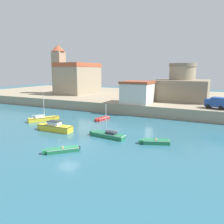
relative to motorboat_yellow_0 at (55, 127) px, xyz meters
The scene contains 13 objects.
ground_plane 8.48m from the motorboat_yellow_0, 39.07° to the right, with size 200.00×200.00×0.00m, color #2D667A.
quay_seawall 37.13m from the motorboat_yellow_0, 79.82° to the left, with size 120.00×40.00×2.26m, color gray.
motorboat_yellow_0 is the anchor object (origin of this frame).
sailboat_green_1 9.12m from the motorboat_yellow_0, ahead, with size 5.76×1.85×4.83m.
sailboat_yellow_2 8.07m from the motorboat_yellow_0, 146.76° to the left, with size 3.97×5.43×5.17m.
dinghy_green_3 9.60m from the motorboat_yellow_0, 44.75° to the right, with size 3.63×3.60×0.57m.
dinghy_green_4 16.00m from the motorboat_yellow_0, ahead, with size 4.08×2.42×0.63m.
dinghy_red_5 10.76m from the motorboat_yellow_0, 74.12° to the left, with size 1.69×3.88×0.57m.
church 37.30m from the motorboat_yellow_0, 119.78° to the left, with size 12.52×14.39×15.11m.
fortress 33.75m from the motorboat_yellow_0, 64.16° to the left, with size 12.48×12.48×8.94m.
lighthouse 40.25m from the motorboat_yellow_0, 130.04° to the left, with size 1.76×1.76×12.21m.
harbor_shed_near_wharf 21.62m from the motorboat_yellow_0, 71.99° to the left, with size 6.41×6.76×4.89m.
truck_on_quay 30.41m from the motorboat_yellow_0, 40.74° to the left, with size 4.70×3.16×2.20m.
Camera 1 is at (16.36, -20.85, 9.51)m, focal length 35.00 mm.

